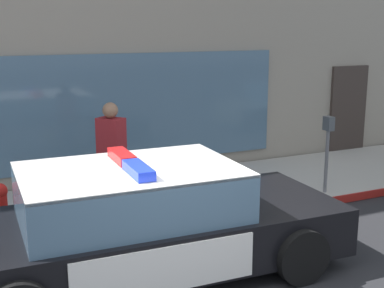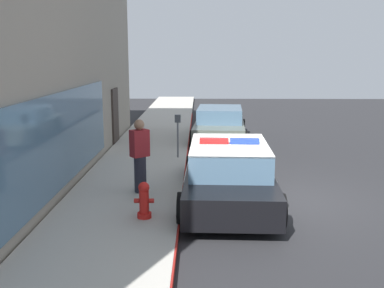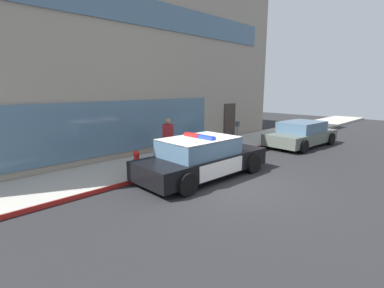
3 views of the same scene
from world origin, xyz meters
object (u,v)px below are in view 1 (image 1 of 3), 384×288
police_cruiser (142,223)px  parking_meter (328,140)px  fire_hydrant (1,209)px  pedestrian_on_sidewalk (112,156)px

police_cruiser → parking_meter: bearing=20.7°
fire_hydrant → pedestrian_on_sidewalk: pedestrian_on_sidewalk is taller
fire_hydrant → parking_meter: 5.35m
police_cruiser → fire_hydrant: 2.28m
pedestrian_on_sidewalk → parking_meter: pedestrian_on_sidewalk is taller
fire_hydrant → pedestrian_on_sidewalk: size_ratio=0.42×
police_cruiser → pedestrian_on_sidewalk: bearing=85.2°
pedestrian_on_sidewalk → fire_hydrant: bearing=152.6°
fire_hydrant → pedestrian_on_sidewalk: (1.69, 0.29, 0.51)m
pedestrian_on_sidewalk → police_cruiser: bearing=-133.6°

